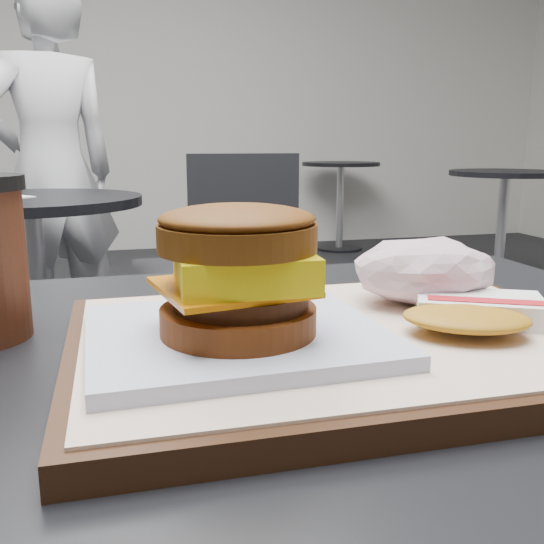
{
  "coord_description": "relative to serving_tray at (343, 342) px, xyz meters",
  "views": [
    {
      "loc": [
        -0.09,
        -0.4,
        0.92
      ],
      "look_at": [
        0.01,
        -0.02,
        0.83
      ],
      "focal_mm": 40.0,
      "sensor_mm": 36.0,
      "label": 1
    }
  ],
  "objects": [
    {
      "name": "bg_table_far",
      "position": [
        1.74,
        4.51,
        -0.22
      ],
      "size": [
        0.66,
        0.66,
        0.75
      ],
      "color": "black",
      "rests_on": "ground"
    },
    {
      "name": "neighbor_chair",
      "position": [
        0.18,
        1.74,
        -0.27
      ],
      "size": [
        0.61,
        0.43,
        0.88
      ],
      "color": "#A3A3A8",
      "rests_on": "ground"
    },
    {
      "name": "serving_tray",
      "position": [
        0.0,
        0.0,
        0.0
      ],
      "size": [
        0.38,
        0.28,
        0.02
      ],
      "color": "#321B0D",
      "rests_on": "customer_table"
    },
    {
      "name": "bg_table_near",
      "position": [
        2.14,
        2.81,
        -0.22
      ],
      "size": [
        0.66,
        0.66,
        0.75
      ],
      "color": "black",
      "rests_on": "ground"
    },
    {
      "name": "crumpled_wrapper",
      "position": [
        0.09,
        0.05,
        0.04
      ],
      "size": [
        0.12,
        0.09,
        0.05
      ],
      "primitive_type": null,
      "color": "silver",
      "rests_on": "serving_tray"
    },
    {
      "name": "patron",
      "position": [
        -0.4,
        2.33,
        0.01
      ],
      "size": [
        0.68,
        0.58,
        1.59
      ],
      "primitive_type": "imported",
      "rotation": [
        0.0,
        0.0,
        3.56
      ],
      "color": "silver",
      "rests_on": "ground"
    },
    {
      "name": "napkin",
      "position": [
        -0.47,
        1.64,
        -0.03
      ],
      "size": [
        0.17,
        0.17,
        0.0
      ],
      "primitive_type": "cube",
      "rotation": [
        0.0,
        0.0,
        0.69
      ],
      "color": "white",
      "rests_on": "neighbor_table"
    },
    {
      "name": "breakfast_sandwich",
      "position": [
        -0.08,
        -0.02,
        0.05
      ],
      "size": [
        0.2,
        0.18,
        0.09
      ],
      "color": "white",
      "rests_on": "serving_tray"
    },
    {
      "name": "neighbor_table",
      "position": [
        -0.41,
        1.66,
        -0.23
      ],
      "size": [
        0.7,
        0.7,
        0.75
      ],
      "color": "black",
      "rests_on": "ground"
    },
    {
      "name": "hash_brown",
      "position": [
        0.09,
        -0.02,
        0.02
      ],
      "size": [
        0.13,
        0.12,
        0.02
      ],
      "color": "white",
      "rests_on": "serving_tray"
    }
  ]
}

